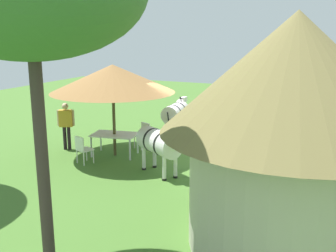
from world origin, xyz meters
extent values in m
plane|color=#456E2B|center=(0.00, 0.00, 0.00)|extent=(36.00, 36.00, 0.00)
cylinder|color=beige|center=(-3.65, 4.79, 1.13)|extent=(3.71, 3.71, 2.26)
cone|color=olive|center=(-3.65, 4.79, 3.37)|extent=(4.87, 4.87, 2.21)
cylinder|color=#4C4126|center=(2.47, 1.23, 1.08)|extent=(0.10, 0.10, 2.15)
cone|color=olive|center=(2.47, 1.23, 2.60)|extent=(4.06, 4.06, 0.90)
cube|color=silver|center=(2.47, 1.23, 0.72)|extent=(1.61, 1.17, 0.04)
cylinder|color=silver|center=(1.74, 1.49, 0.35)|extent=(0.06, 0.06, 0.70)
cylinder|color=silver|center=(3.06, 1.74, 0.35)|extent=(0.06, 0.06, 0.70)
cylinder|color=silver|center=(1.88, 0.71, 0.35)|extent=(0.06, 0.06, 0.70)
cylinder|color=silver|center=(3.21, 0.97, 0.35)|extent=(0.06, 0.06, 0.70)
cube|color=white|center=(2.04, 0.12, 0.45)|extent=(0.56, 0.55, 0.04)
cube|color=white|center=(1.97, -0.05, 0.68)|extent=(0.42, 0.20, 0.45)
cylinder|color=white|center=(1.93, 0.36, 0.23)|extent=(0.04, 0.04, 0.45)
cylinder|color=white|center=(2.28, 0.22, 0.23)|extent=(0.04, 0.04, 0.45)
cylinder|color=white|center=(1.80, 0.03, 0.23)|extent=(0.04, 0.04, 0.45)
cylinder|color=white|center=(2.15, -0.11, 0.23)|extent=(0.04, 0.04, 0.45)
cube|color=white|center=(2.87, 2.34, 0.45)|extent=(0.56, 0.54, 0.04)
cube|color=white|center=(2.94, 2.52, 0.68)|extent=(0.43, 0.19, 0.45)
cylinder|color=white|center=(2.99, 2.11, 0.23)|extent=(0.04, 0.04, 0.45)
cylinder|color=white|center=(2.63, 2.24, 0.23)|extent=(0.04, 0.04, 0.45)
cylinder|color=white|center=(3.11, 2.45, 0.23)|extent=(0.04, 0.04, 0.45)
cylinder|color=white|center=(2.76, 2.58, 0.23)|extent=(0.04, 0.04, 0.45)
cylinder|color=black|center=(4.42, 1.40, 0.42)|extent=(0.12, 0.12, 0.83)
cylinder|color=black|center=(4.29, 1.33, 0.42)|extent=(0.12, 0.12, 0.83)
cube|color=gold|center=(4.36, 1.36, 1.13)|extent=(0.50, 0.39, 0.59)
cylinder|color=#DBB190|center=(4.59, 1.48, 1.15)|extent=(0.09, 0.09, 0.56)
cylinder|color=#DBB190|center=(4.13, 1.25, 1.15)|extent=(0.09, 0.09, 0.56)
sphere|color=#DBB190|center=(4.36, 1.36, 1.56)|extent=(0.23, 0.23, 0.23)
cylinder|color=black|center=(-1.06, -3.03, 0.44)|extent=(0.13, 0.13, 0.88)
cylinder|color=black|center=(-0.94, -3.13, 0.44)|extent=(0.13, 0.13, 0.88)
cube|color=#38905E|center=(-1.00, -3.08, 1.20)|extent=(0.51, 0.48, 0.63)
cylinder|color=#E0A99A|center=(-1.21, -2.91, 1.22)|extent=(0.09, 0.09, 0.59)
cylinder|color=#E0A99A|center=(-0.80, -3.26, 1.22)|extent=(0.09, 0.09, 0.59)
sphere|color=#E0A99A|center=(-1.00, -3.08, 1.65)|extent=(0.24, 0.24, 0.24)
cube|color=#C34145|center=(-1.87, 1.05, 0.22)|extent=(0.56, 0.53, 0.03)
cube|color=white|center=(-2.14, 1.05, 0.44)|extent=(0.54, 0.53, 0.32)
cube|color=silver|center=(-1.92, 1.31, 0.11)|extent=(0.61, 0.05, 0.22)
cube|color=silver|center=(-1.92, 0.79, 0.11)|extent=(0.61, 0.05, 0.22)
cylinder|color=silver|center=(0.32, 2.22, 0.96)|extent=(1.60, 1.34, 0.70)
cylinder|color=black|center=(0.57, 2.08, 0.96)|extent=(0.43, 0.65, 0.71)
cylinder|color=black|center=(0.10, 2.36, 0.96)|extent=(0.43, 0.65, 0.71)
cylinder|color=silver|center=(-0.30, 2.59, 1.14)|extent=(0.63, 0.55, 0.52)
cube|color=silver|center=(-0.54, 2.73, 1.30)|extent=(0.44, 0.36, 0.20)
cube|color=black|center=(-0.70, 2.82, 1.27)|extent=(0.16, 0.16, 0.12)
cube|color=black|center=(-0.30, 2.59, 1.34)|extent=(0.34, 0.22, 0.28)
cylinder|color=silver|center=(-0.25, 2.34, 0.35)|extent=(0.11, 0.11, 0.70)
cylinder|color=black|center=(-0.25, 2.34, 0.03)|extent=(0.13, 0.13, 0.06)
cylinder|color=silver|center=(-0.05, 2.67, 0.35)|extent=(0.11, 0.11, 0.70)
cylinder|color=black|center=(-0.05, 2.67, 0.03)|extent=(0.13, 0.13, 0.06)
cylinder|color=silver|center=(0.70, 1.78, 0.35)|extent=(0.11, 0.11, 0.70)
cylinder|color=black|center=(0.70, 1.78, 0.03)|extent=(0.13, 0.13, 0.06)
cylinder|color=silver|center=(0.89, 2.11, 0.35)|extent=(0.11, 0.11, 0.70)
cylinder|color=black|center=(0.89, 2.11, 0.03)|extent=(0.13, 0.13, 0.06)
cylinder|color=black|center=(0.99, 1.83, 0.86)|extent=(0.23, 0.16, 0.53)
cylinder|color=silver|center=(-3.29, -2.18, 0.96)|extent=(1.11, 1.73, 0.66)
cylinder|color=black|center=(-3.38, -1.87, 0.96)|extent=(0.67, 0.27, 0.68)
cylinder|color=black|center=(-3.20, -2.46, 0.96)|extent=(0.67, 0.27, 0.68)
cylinder|color=silver|center=(-3.05, -2.95, 1.14)|extent=(0.44, 0.60, 0.50)
cube|color=silver|center=(-2.97, -3.22, 1.30)|extent=(0.29, 0.44, 0.20)
cube|color=black|center=(-2.92, -3.39, 1.27)|extent=(0.15, 0.15, 0.12)
cube|color=black|center=(-3.05, -2.95, 1.34)|extent=(0.15, 0.36, 0.28)
cylinder|color=silver|center=(-2.93, -2.71, 0.36)|extent=(0.11, 0.11, 0.72)
cylinder|color=black|center=(-2.93, -2.71, 0.03)|extent=(0.13, 0.13, 0.06)
cylinder|color=silver|center=(-3.28, -2.82, 0.36)|extent=(0.11, 0.11, 0.72)
cylinder|color=black|center=(-3.28, -2.82, 0.03)|extent=(0.13, 0.13, 0.06)
cylinder|color=silver|center=(-3.29, -1.54, 0.36)|extent=(0.11, 0.11, 0.72)
cylinder|color=black|center=(-3.29, -1.54, 0.03)|extent=(0.13, 0.13, 0.06)
cylinder|color=silver|center=(-3.64, -1.65, 0.36)|extent=(0.11, 0.11, 0.72)
cylinder|color=black|center=(-3.64, -1.65, 0.03)|extent=(0.13, 0.13, 0.06)
cylinder|color=black|center=(-3.54, -1.36, 0.86)|extent=(0.12, 0.24, 0.53)
cylinder|color=silver|center=(1.51, -1.65, 1.03)|extent=(0.76, 1.47, 0.66)
cylinder|color=black|center=(1.49, -1.37, 1.03)|extent=(0.68, 0.13, 0.67)
cylinder|color=black|center=(1.53, -1.91, 1.03)|extent=(0.68, 0.13, 0.67)
cylinder|color=silver|center=(1.56, -2.36, 1.21)|extent=(0.33, 0.56, 0.50)
cube|color=silver|center=(1.58, -2.64, 1.37)|extent=(0.21, 0.41, 0.20)
cube|color=black|center=(1.60, -2.82, 1.34)|extent=(0.13, 0.13, 0.12)
cube|color=black|center=(1.56, -2.36, 1.41)|extent=(0.07, 0.37, 0.28)
cylinder|color=silver|center=(1.73, -2.18, 0.39)|extent=(0.11, 0.11, 0.79)
cylinder|color=black|center=(1.73, -2.18, 0.03)|extent=(0.13, 0.13, 0.06)
cylinder|color=silver|center=(1.37, -2.20, 0.39)|extent=(0.11, 0.11, 0.79)
cylinder|color=black|center=(1.37, -2.20, 0.03)|extent=(0.13, 0.13, 0.06)
cylinder|color=silver|center=(1.66, -1.10, 0.39)|extent=(0.11, 0.11, 0.79)
cylinder|color=black|center=(1.66, -1.10, 0.03)|extent=(0.13, 0.13, 0.06)
cylinder|color=silver|center=(1.29, -1.12, 0.39)|extent=(0.11, 0.11, 0.79)
cylinder|color=black|center=(1.29, -1.12, 0.03)|extent=(0.13, 0.13, 0.06)
cylinder|color=black|center=(1.46, -0.89, 0.93)|extent=(0.07, 0.24, 0.53)
cylinder|color=#423430|center=(-0.27, 7.63, 1.87)|extent=(0.20, 0.20, 3.75)
camera|label=1|loc=(-4.62, 12.30, 4.11)|focal=43.06mm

